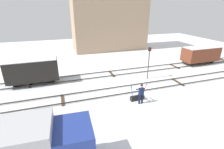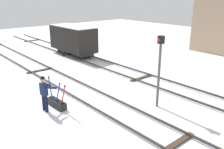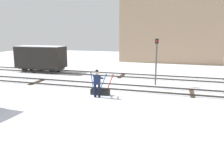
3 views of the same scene
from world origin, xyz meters
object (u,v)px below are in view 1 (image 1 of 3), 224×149
Objects in this scene: rail_worker at (141,93)px; freight_car_back_track at (33,70)px; switch_lever_frame at (137,97)px; freight_car_mid_siding at (201,54)px; signal_post at (149,60)px.

freight_car_back_track is (-8.60, 6.87, 0.50)m from rail_worker.
freight_car_mid_siding is at bearing 24.00° from switch_lever_frame.
freight_car_back_track is (-11.70, 2.48, -0.68)m from signal_post.
signal_post is 0.69× the size of freight_car_mid_siding.
freight_car_mid_siding reaches higher than switch_lever_frame.
switch_lever_frame is 0.94m from rail_worker.
freight_car_mid_siding is (12.64, 6.87, 0.37)m from rail_worker.
freight_car_mid_siding is (21.25, -0.00, -0.13)m from freight_car_back_track.
signal_post is at bearing 48.32° from switch_lever_frame.
switch_lever_frame is at bearing -154.42° from freight_car_mid_siding.
rail_worker is 0.36× the size of freight_car_back_track.
signal_post is at bearing -12.45° from freight_car_back_track.
rail_worker is (0.01, -0.59, 0.74)m from switch_lever_frame.
freight_car_mid_siding is (12.65, 6.29, 1.11)m from switch_lever_frame.
rail_worker is 11.02m from freight_car_back_track.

